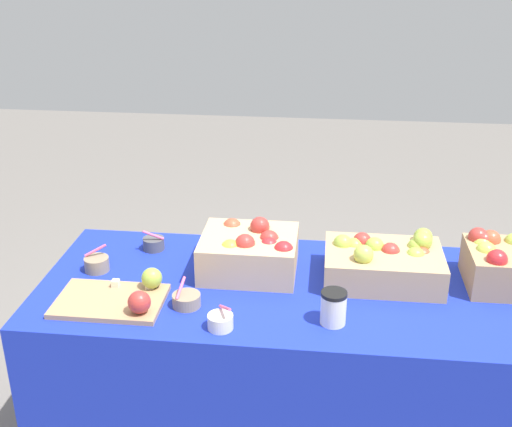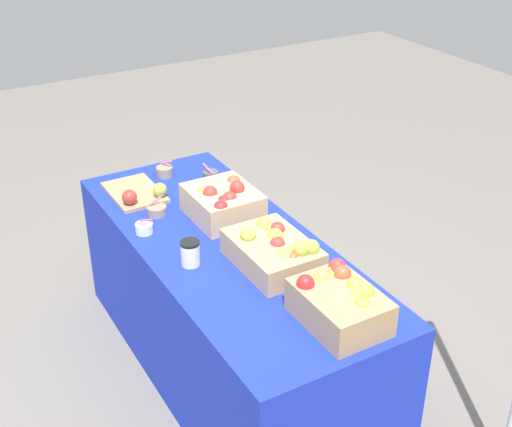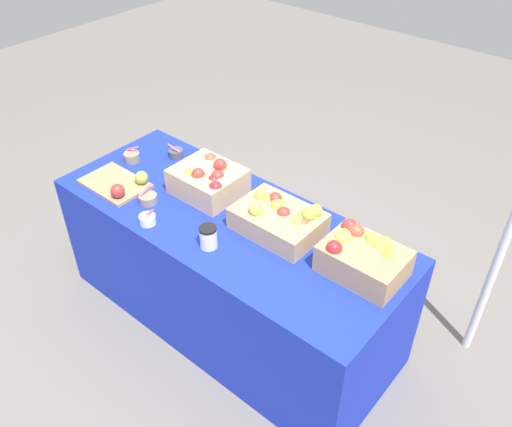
{
  "view_description": "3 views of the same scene",
  "coord_description": "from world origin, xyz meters",
  "px_view_note": "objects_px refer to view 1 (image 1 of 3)",
  "views": [
    {
      "loc": [
        0.05,
        -2.01,
        1.89
      ],
      "look_at": [
        -0.19,
        0.05,
        0.99
      ],
      "focal_mm": 45.76,
      "sensor_mm": 36.0,
      "label": 1
    },
    {
      "loc": [
        2.39,
        -1.23,
        2.35
      ],
      "look_at": [
        0.15,
        0.07,
        0.94
      ],
      "focal_mm": 48.55,
      "sensor_mm": 36.0,
      "label": 2
    },
    {
      "loc": [
        1.48,
        -1.52,
        2.4
      ],
      "look_at": [
        0.15,
        0.05,
        0.81
      ],
      "focal_mm": 37.47,
      "sensor_mm": 36.0,
      "label": 3
    }
  ],
  "objects_px": {
    "apple_crate_middle": "(384,262)",
    "coffee_cup": "(333,308)",
    "sample_bowl_mid": "(97,264)",
    "sample_bowl_near": "(186,300)",
    "sample_bowl_far": "(154,243)",
    "apple_crate_right": "(250,252)",
    "sample_bowl_extra": "(220,321)",
    "cutting_board_front": "(122,297)"
  },
  "relations": [
    {
      "from": "cutting_board_front",
      "to": "sample_bowl_far",
      "type": "xyz_separation_m",
      "value": [
        -0.0,
        0.41,
        0.0
      ]
    },
    {
      "from": "apple_crate_middle",
      "to": "sample_bowl_far",
      "type": "xyz_separation_m",
      "value": [
        -0.88,
        0.14,
        -0.04
      ]
    },
    {
      "from": "apple_crate_right",
      "to": "coffee_cup",
      "type": "height_order",
      "value": "apple_crate_right"
    },
    {
      "from": "sample_bowl_near",
      "to": "sample_bowl_extra",
      "type": "xyz_separation_m",
      "value": [
        0.13,
        -0.12,
        0.0
      ]
    },
    {
      "from": "cutting_board_front",
      "to": "sample_bowl_extra",
      "type": "height_order",
      "value": "same"
    },
    {
      "from": "coffee_cup",
      "to": "sample_bowl_extra",
      "type": "bearing_deg",
      "value": -168.69
    },
    {
      "from": "sample_bowl_far",
      "to": "apple_crate_right",
      "type": "bearing_deg",
      "value": -18.61
    },
    {
      "from": "apple_crate_middle",
      "to": "sample_bowl_far",
      "type": "relative_size",
      "value": 4.5
    },
    {
      "from": "apple_crate_middle",
      "to": "sample_bowl_mid",
      "type": "relative_size",
      "value": 4.31
    },
    {
      "from": "sample_bowl_mid",
      "to": "cutting_board_front",
      "type": "bearing_deg",
      "value": -53.01
    },
    {
      "from": "apple_crate_right",
      "to": "sample_bowl_extra",
      "type": "distance_m",
      "value": 0.39
    },
    {
      "from": "sample_bowl_near",
      "to": "sample_bowl_extra",
      "type": "bearing_deg",
      "value": -41.34
    },
    {
      "from": "apple_crate_right",
      "to": "sample_bowl_mid",
      "type": "distance_m",
      "value": 0.57
    },
    {
      "from": "apple_crate_right",
      "to": "sample_bowl_far",
      "type": "relative_size",
      "value": 3.76
    },
    {
      "from": "apple_crate_middle",
      "to": "coffee_cup",
      "type": "distance_m",
      "value": 0.36
    },
    {
      "from": "sample_bowl_far",
      "to": "coffee_cup",
      "type": "height_order",
      "value": "coffee_cup"
    },
    {
      "from": "sample_bowl_near",
      "to": "sample_bowl_mid",
      "type": "relative_size",
      "value": 0.99
    },
    {
      "from": "sample_bowl_far",
      "to": "sample_bowl_mid",
      "type": "bearing_deg",
      "value": -129.98
    },
    {
      "from": "apple_crate_middle",
      "to": "sample_bowl_near",
      "type": "bearing_deg",
      "value": -158.51
    },
    {
      "from": "apple_crate_middle",
      "to": "coffee_cup",
      "type": "bearing_deg",
      "value": -119.93
    },
    {
      "from": "sample_bowl_far",
      "to": "sample_bowl_extra",
      "type": "relative_size",
      "value": 0.99
    },
    {
      "from": "sample_bowl_mid",
      "to": "coffee_cup",
      "type": "bearing_deg",
      "value": -16.38
    },
    {
      "from": "apple_crate_right",
      "to": "coffee_cup",
      "type": "bearing_deg",
      "value": -45.96
    },
    {
      "from": "sample_bowl_near",
      "to": "sample_bowl_extra",
      "type": "distance_m",
      "value": 0.18
    },
    {
      "from": "apple_crate_right",
      "to": "sample_bowl_far",
      "type": "bearing_deg",
      "value": 161.39
    },
    {
      "from": "apple_crate_middle",
      "to": "cutting_board_front",
      "type": "relative_size",
      "value": 1.15
    },
    {
      "from": "apple_crate_middle",
      "to": "sample_bowl_far",
      "type": "bearing_deg",
      "value": 171.01
    },
    {
      "from": "sample_bowl_far",
      "to": "coffee_cup",
      "type": "bearing_deg",
      "value": -32.59
    },
    {
      "from": "apple_crate_middle",
      "to": "sample_bowl_near",
      "type": "xyz_separation_m",
      "value": [
        -0.66,
        -0.26,
        -0.05
      ]
    },
    {
      "from": "apple_crate_middle",
      "to": "sample_bowl_mid",
      "type": "height_order",
      "value": "apple_crate_middle"
    },
    {
      "from": "sample_bowl_near",
      "to": "sample_bowl_far",
      "type": "bearing_deg",
      "value": 118.4
    },
    {
      "from": "coffee_cup",
      "to": "sample_bowl_mid",
      "type": "bearing_deg",
      "value": 163.62
    },
    {
      "from": "apple_crate_middle",
      "to": "apple_crate_right",
      "type": "xyz_separation_m",
      "value": [
        -0.48,
        0.01,
        0.01
      ]
    },
    {
      "from": "coffee_cup",
      "to": "apple_crate_middle",
      "type": "bearing_deg",
      "value": 60.07
    },
    {
      "from": "sample_bowl_mid",
      "to": "coffee_cup",
      "type": "distance_m",
      "value": 0.9
    },
    {
      "from": "sample_bowl_far",
      "to": "sample_bowl_near",
      "type": "bearing_deg",
      "value": -61.6
    },
    {
      "from": "apple_crate_right",
      "to": "sample_bowl_far",
      "type": "xyz_separation_m",
      "value": [
        -0.4,
        0.13,
        -0.05
      ]
    },
    {
      "from": "apple_crate_right",
      "to": "sample_bowl_mid",
      "type": "height_order",
      "value": "apple_crate_right"
    },
    {
      "from": "apple_crate_middle",
      "to": "cutting_board_front",
      "type": "bearing_deg",
      "value": -162.83
    },
    {
      "from": "sample_bowl_near",
      "to": "cutting_board_front",
      "type": "bearing_deg",
      "value": -177.17
    },
    {
      "from": "apple_crate_right",
      "to": "cutting_board_front",
      "type": "height_order",
      "value": "apple_crate_right"
    },
    {
      "from": "sample_bowl_mid",
      "to": "sample_bowl_far",
      "type": "distance_m",
      "value": 0.25
    }
  ]
}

